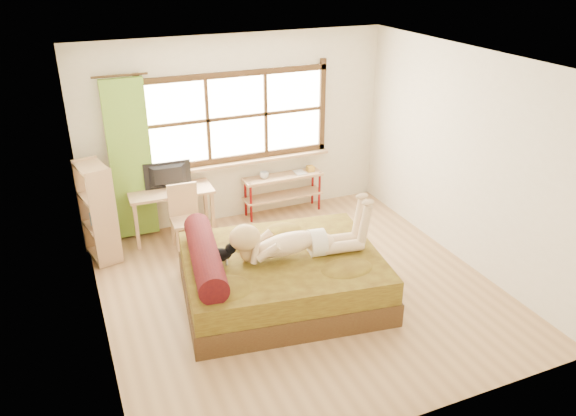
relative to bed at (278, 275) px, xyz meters
name	(u,v)px	position (x,y,z in m)	size (l,w,h in m)	color
floor	(300,289)	(0.31, 0.06, -0.30)	(4.50, 4.50, 0.00)	#9E754C
ceiling	(302,62)	(0.31, 0.06, 2.40)	(4.50, 4.50, 0.00)	white
wall_back	(237,130)	(0.31, 2.31, 1.05)	(4.50, 4.50, 0.00)	silver
wall_front	(420,290)	(0.31, -2.19, 1.05)	(4.50, 4.50, 0.00)	silver
wall_left	(88,221)	(-1.94, 0.06, 1.05)	(4.50, 4.50, 0.00)	silver
wall_right	(465,159)	(2.56, 0.06, 1.05)	(4.50, 4.50, 0.00)	silver
window	(237,120)	(0.31, 2.28, 1.21)	(2.80, 0.16, 1.46)	#FFEDBF
curtain	(131,160)	(-1.24, 2.19, 0.85)	(0.55, 0.10, 2.20)	olive
bed	(278,275)	(0.00, 0.00, 0.00)	(2.47, 2.09, 0.85)	#341A0F
woman	(296,229)	(0.21, -0.06, 0.59)	(1.57, 0.45, 0.67)	#D8B58B
kitten	(218,253)	(-0.66, 0.09, 0.39)	(0.34, 0.13, 0.27)	black
desk	(171,196)	(-0.78, 2.01, 0.32)	(1.16, 0.55, 0.71)	tan
monitor	(168,176)	(-0.78, 2.06, 0.60)	(0.64, 0.08, 0.37)	black
chair	(185,213)	(-0.67, 1.64, 0.19)	(0.41, 0.41, 0.89)	tan
pipe_shelf	(284,185)	(0.96, 2.13, 0.15)	(1.23, 0.31, 0.70)	tan
cup	(264,175)	(0.65, 2.13, 0.36)	(0.13, 0.13, 0.10)	gray
book	(295,173)	(1.15, 2.13, 0.32)	(0.16, 0.21, 0.02)	gray
bookshelf	(98,212)	(-1.77, 1.78, 0.36)	(0.43, 0.62, 1.31)	tan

